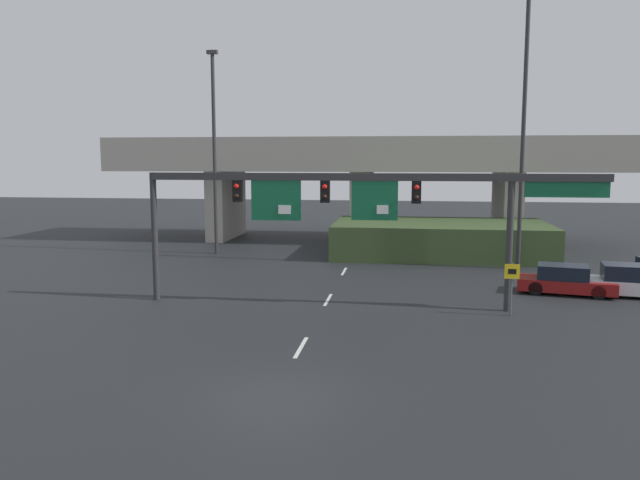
{
  "coord_description": "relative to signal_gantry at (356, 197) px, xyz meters",
  "views": [
    {
      "loc": [
        3.5,
        -16.01,
        6.39
      ],
      "look_at": [
        0.0,
        8.99,
        3.09
      ],
      "focal_mm": 35.0,
      "sensor_mm": 36.0,
      "label": 1
    }
  ],
  "objects": [
    {
      "name": "ground_plane",
      "position": [
        -1.33,
        -10.56,
        -4.78
      ],
      "size": [
        160.0,
        160.0,
        0.0
      ],
      "primitive_type": "plane",
      "color": "black"
    },
    {
      "name": "lane_markings",
      "position": [
        -1.33,
        4.7,
        -4.78
      ],
      "size": [
        0.14,
        24.3,
        0.01
      ],
      "color": "silver",
      "rests_on": "ground"
    },
    {
      "name": "signal_gantry",
      "position": [
        0.0,
        0.0,
        0.0
      ],
      "size": [
        19.61,
        0.44,
        5.78
      ],
      "color": "#2D2D30",
      "rests_on": "ground"
    },
    {
      "name": "speed_limit_sign",
      "position": [
        6.45,
        -0.83,
        -3.34
      ],
      "size": [
        0.6,
        0.11,
        2.2
      ],
      "color": "#4C4C4C",
      "rests_on": "ground"
    },
    {
      "name": "highway_light_pole_near",
      "position": [
        -10.58,
        13.85,
        2.3
      ],
      "size": [
        0.7,
        0.36,
        13.4
      ],
      "color": "#2D2D30",
      "rests_on": "ground"
    },
    {
      "name": "highway_light_pole_far",
      "position": [
        8.67,
        10.7,
        4.09
      ],
      "size": [
        0.7,
        0.36,
        16.98
      ],
      "color": "#2D2D30",
      "rests_on": "ground"
    },
    {
      "name": "overpass_bridge",
      "position": [
        -1.33,
        22.38,
        0.73
      ],
      "size": [
        39.02,
        8.63,
        7.97
      ],
      "color": "#A39E93",
      "rests_on": "ground"
    },
    {
      "name": "grass_embankment",
      "position": [
        4.4,
        15.32,
        -3.68
      ],
      "size": [
        13.99,
        8.12,
        2.19
      ],
      "color": "#384C28",
      "rests_on": "ground"
    },
    {
      "name": "parked_sedan_near_right",
      "position": [
        9.69,
        3.89,
        -4.14
      ],
      "size": [
        4.67,
        2.66,
        1.38
      ],
      "rotation": [
        0.0,
        0.0,
        -0.21
      ],
      "color": "maroon",
      "rests_on": "ground"
    },
    {
      "name": "parked_sedan_mid_right",
      "position": [
        12.58,
        3.8,
        -4.1
      ],
      "size": [
        4.52,
        2.45,
        1.49
      ],
      "rotation": [
        0.0,
        0.0,
        -0.16
      ],
      "color": "silver",
      "rests_on": "ground"
    }
  ]
}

